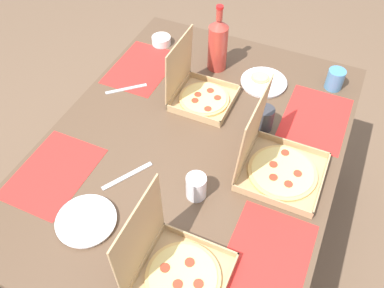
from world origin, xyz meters
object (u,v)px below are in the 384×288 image
(pizza_box_edge_far, at_px, (276,163))
(plate_far_left, at_px, (86,221))
(pizza_box_center, at_px, (174,268))
(plate_near_right, at_px, (263,82))
(soda_bottle, at_px, (218,44))
(cup_clear_left, at_px, (264,118))
(cup_spare, at_px, (335,79))
(pizza_box_corner_right, at_px, (199,92))
(condiment_bowl, at_px, (161,40))
(cup_clear_right, at_px, (196,187))

(pizza_box_edge_far, height_order, plate_far_left, pizza_box_edge_far)
(pizza_box_edge_far, height_order, pizza_box_center, pizza_box_edge_far)
(plate_near_right, distance_m, soda_bottle, 0.27)
(plate_far_left, bearing_deg, pizza_box_center, -97.47)
(cup_clear_left, relative_size, cup_spare, 1.09)
(plate_near_right, relative_size, plate_far_left, 1.01)
(cup_clear_left, bearing_deg, plate_far_left, 148.58)
(pizza_box_center, bearing_deg, plate_far_left, 82.53)
(pizza_box_corner_right, relative_size, pizza_box_edge_far, 0.86)
(plate_far_left, bearing_deg, pizza_box_edge_far, -47.92)
(pizza_box_center, height_order, condiment_bowl, pizza_box_center)
(pizza_box_center, relative_size, cup_clear_right, 3.10)
(soda_bottle, xyz_separation_m, condiment_bowl, (0.06, 0.33, -0.11))
(plate_near_right, bearing_deg, condiment_bowl, 81.39)
(cup_clear_left, bearing_deg, plate_near_right, 17.13)
(cup_clear_left, bearing_deg, pizza_box_corner_right, 81.29)
(condiment_bowl, bearing_deg, plate_far_left, -167.11)
(soda_bottle, bearing_deg, pizza_box_edge_far, -139.01)
(condiment_bowl, bearing_deg, cup_spare, -88.78)
(pizza_box_center, height_order, cup_clear_left, pizza_box_center)
(pizza_box_corner_right, bearing_deg, cup_spare, -58.29)
(plate_near_right, xyz_separation_m, condiment_bowl, (0.09, 0.57, 0.01))
(pizza_box_edge_far, bearing_deg, plate_near_right, 22.07)
(pizza_box_corner_right, bearing_deg, cup_clear_right, -157.56)
(plate_far_left, bearing_deg, cup_clear_left, -31.42)
(pizza_box_center, distance_m, soda_bottle, 1.06)
(pizza_box_edge_far, xyz_separation_m, plate_far_left, (-0.47, 0.52, -0.04))
(plate_near_right, bearing_deg, cup_clear_right, 177.10)
(cup_clear_left, distance_m, condiment_bowl, 0.74)
(plate_near_right, distance_m, cup_clear_right, 0.69)
(pizza_box_center, relative_size, plate_far_left, 1.46)
(plate_far_left, height_order, cup_spare, cup_spare)
(pizza_box_corner_right, relative_size, cup_spare, 3.03)
(plate_far_left, relative_size, cup_clear_left, 2.03)
(pizza_box_corner_right, distance_m, cup_spare, 0.62)
(plate_far_left, relative_size, condiment_bowl, 2.20)
(pizza_box_corner_right, bearing_deg, plate_far_left, 171.89)
(soda_bottle, relative_size, cup_clear_right, 3.28)
(cup_clear_right, bearing_deg, pizza_box_center, -169.03)
(cup_clear_left, bearing_deg, pizza_box_center, 175.40)
(condiment_bowl, bearing_deg, plate_near_right, -98.61)
(pizza_box_center, xyz_separation_m, cup_clear_left, (0.73, -0.06, 0.00))
(soda_bottle, bearing_deg, cup_clear_right, -163.89)
(pizza_box_center, bearing_deg, cup_spare, -13.96)
(cup_spare, distance_m, condiment_bowl, 0.87)
(pizza_box_center, distance_m, cup_clear_left, 0.73)
(pizza_box_corner_right, bearing_deg, soda_bottle, 2.94)
(cup_spare, distance_m, cup_clear_right, 0.86)
(plate_far_left, xyz_separation_m, soda_bottle, (0.97, -0.09, 0.12))
(cup_clear_right, bearing_deg, cup_clear_left, -15.58)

